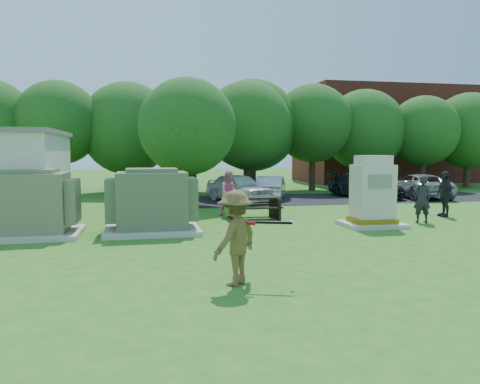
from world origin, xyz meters
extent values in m
plane|color=#2D6619|center=(0.00, 0.00, 0.00)|extent=(120.00, 120.00, 0.00)
cube|color=maroon|center=(18.00, 27.00, 4.00)|extent=(15.00, 8.00, 8.00)
cube|color=#232326|center=(7.00, 13.50, 0.01)|extent=(20.00, 6.00, 0.01)
cube|color=beige|center=(-6.50, 4.50, 0.07)|extent=(3.00, 2.40, 0.15)
cube|color=#6C7352|center=(-6.50, 4.50, 1.05)|extent=(2.20, 1.80, 1.80)
cube|color=#6C7352|center=(-6.50, 4.50, 2.01)|extent=(1.60, 1.30, 0.12)
cube|color=#6C7352|center=(-5.23, 4.50, 1.07)|extent=(0.32, 1.50, 1.35)
cube|color=beige|center=(-2.80, 4.50, 0.07)|extent=(3.00, 2.40, 0.15)
cube|color=#576446|center=(-2.80, 4.50, 1.05)|extent=(2.20, 1.80, 1.80)
cube|color=#576446|center=(-2.80, 4.50, 2.01)|extent=(1.60, 1.30, 0.12)
cube|color=#576446|center=(-4.07, 4.50, 1.07)|extent=(0.32, 1.50, 1.35)
cube|color=#576446|center=(-1.53, 4.50, 1.07)|extent=(0.32, 1.50, 1.35)
cube|color=beige|center=(4.74, 4.15, 0.07)|extent=(2.03, 1.66, 0.14)
cube|color=yellow|center=(4.74, 4.15, 0.22)|extent=(1.43, 1.16, 0.17)
cube|color=beige|center=(4.74, 4.15, 1.23)|extent=(1.29, 1.02, 1.85)
cube|color=beige|center=(4.74, 4.15, 2.32)|extent=(1.06, 0.83, 0.32)
cube|color=gray|center=(4.74, 3.61, 1.60)|extent=(0.83, 0.04, 0.46)
cube|color=black|center=(1.11, 6.77, 0.81)|extent=(1.98, 0.77, 0.07)
cube|color=black|center=(1.11, 7.38, 0.48)|extent=(1.98, 0.27, 0.05)
cube|color=black|center=(1.11, 6.17, 0.48)|extent=(1.98, 0.27, 0.05)
cube|color=black|center=(0.25, 6.77, 0.41)|extent=(0.09, 1.48, 0.81)
cube|color=black|center=(1.96, 6.77, 0.41)|extent=(0.09, 1.48, 0.81)
imported|color=brown|center=(-1.32, -1.93, 0.93)|extent=(1.35, 1.33, 1.86)
imported|color=black|center=(6.91, 4.54, 0.87)|extent=(0.71, 0.54, 1.74)
imported|color=pink|center=(0.38, 7.88, 0.92)|extent=(0.94, 0.76, 1.84)
imported|color=#252429|center=(8.75, 5.83, 0.91)|extent=(0.57, 1.12, 1.82)
imported|color=silver|center=(1.78, 12.96, 0.74)|extent=(3.31, 4.67, 1.48)
imported|color=silver|center=(3.71, 13.69, 0.64)|extent=(2.62, 4.11, 1.28)
imported|color=black|center=(9.16, 13.46, 0.69)|extent=(3.43, 5.14, 1.38)
imported|color=#B1B1B6|center=(12.11, 12.94, 0.67)|extent=(2.80, 5.05, 1.34)
cylinder|color=black|center=(-0.62, -2.00, 1.22)|extent=(0.82, 0.33, 0.06)
cylinder|color=maroon|center=(-1.04, -2.02, 1.22)|extent=(0.23, 0.13, 0.06)
sphere|color=white|center=(-0.15, -1.90, 1.20)|extent=(0.09, 0.09, 0.09)
cylinder|color=#47301E|center=(-8.00, 18.80, 1.40)|extent=(0.44, 0.44, 2.80)
sphere|color=#235B1C|center=(-8.00, 18.80, 4.30)|extent=(5.00, 5.00, 5.00)
cylinder|color=#47301E|center=(-4.00, 19.60, 1.15)|extent=(0.44, 0.44, 2.30)
sphere|color=#235B1C|center=(-4.00, 19.60, 4.04)|extent=(5.80, 5.80, 5.80)
cylinder|color=#47301E|center=(0.00, 18.70, 1.35)|extent=(0.44, 0.44, 2.70)
sphere|color=#235B1C|center=(0.00, 18.70, 4.32)|extent=(5.40, 5.40, 5.40)
cylinder|color=#47301E|center=(4.00, 19.30, 1.25)|extent=(0.44, 0.44, 2.50)
sphere|color=#235B1C|center=(4.00, 19.30, 4.30)|extent=(6.00, 6.00, 6.00)
cylinder|color=#47301E|center=(8.00, 18.90, 1.45)|extent=(0.44, 0.44, 2.90)
sphere|color=#235B1C|center=(8.00, 18.90, 4.46)|extent=(5.20, 5.20, 5.20)
cylinder|color=#47301E|center=(12.00, 19.50, 1.20)|extent=(0.44, 0.44, 2.40)
sphere|color=#235B1C|center=(12.00, 19.50, 4.08)|extent=(5.60, 5.60, 5.60)
cylinder|color=#47301E|center=(16.00, 18.60, 1.30)|extent=(0.44, 0.44, 2.60)
sphere|color=#235B1C|center=(16.00, 18.60, 4.04)|extent=(4.80, 4.80, 4.80)
cylinder|color=#47301E|center=(20.00, 19.20, 1.25)|extent=(0.44, 0.44, 2.50)
sphere|color=#235B1C|center=(20.00, 19.20, 4.12)|extent=(5.40, 5.40, 5.40)
cylinder|color=#47301E|center=(-1.00, 11.50, 1.20)|extent=(0.44, 0.44, 2.40)
sphere|color=#235B1C|center=(-1.00, 11.50, 3.78)|extent=(4.60, 4.60, 4.60)
cylinder|color=#47301E|center=(3.00, 16.50, 1.30)|extent=(0.44, 0.44, 2.60)
sphere|color=#235B1C|center=(3.00, 16.50, 4.16)|extent=(5.20, 5.20, 5.20)
camera|label=1|loc=(-3.04, -10.77, 2.62)|focal=35.00mm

